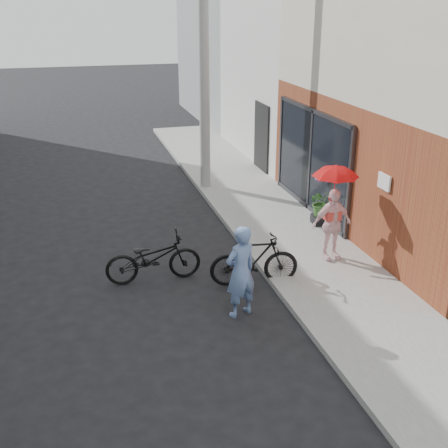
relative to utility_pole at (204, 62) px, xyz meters
name	(u,v)px	position (x,y,z in m)	size (l,w,h in m)	color
ground	(227,294)	(-1.10, -6.00, -3.50)	(80.00, 80.00, 0.00)	black
sidewalk	(292,237)	(1.00, -4.00, -3.44)	(2.20, 24.00, 0.12)	gray
curb	(243,243)	(-0.16, -4.00, -3.44)	(0.12, 24.00, 0.12)	#9E9E99
plaster_building	(359,49)	(6.10, 3.00, 0.00)	(8.00, 6.00, 7.00)	silver
east_building_far	(283,36)	(6.10, 10.00, 0.00)	(8.00, 8.00, 7.00)	gray
utility_pole	(204,62)	(0.00, 0.00, 0.00)	(0.28, 0.28, 7.00)	#9E9E99
officer	(241,272)	(-1.08, -6.76, -2.69)	(0.59, 0.39, 1.63)	#6884B9
bike_left	(153,258)	(-2.29, -5.12, -3.02)	(0.63, 1.81, 0.95)	black
bike_right	(254,260)	(-0.50, -5.78, -3.00)	(0.47, 1.67, 1.01)	black
kimono_woman	(332,224)	(1.27, -5.34, -2.64)	(0.87, 0.36, 1.48)	#FAD2D4
parasol	(336,171)	(1.27, -5.34, -1.53)	(0.86, 0.86, 0.75)	red
planter	(320,220)	(1.90, -3.55, -3.28)	(0.38, 0.38, 0.20)	black
potted_plant	(322,203)	(1.90, -3.55, -2.86)	(0.58, 0.50, 0.64)	#356628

